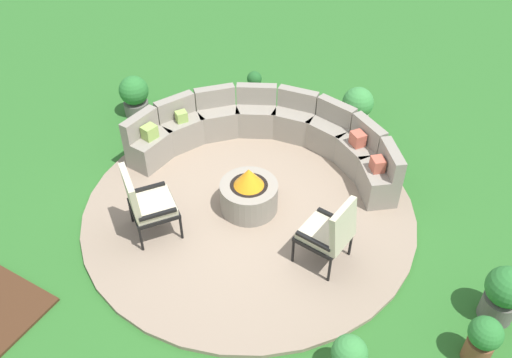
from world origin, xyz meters
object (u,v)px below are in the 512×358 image
object	(u,v)px
lounge_chair_front_left	(145,202)
potted_plant_1	(504,293)
potted_plant_5	(483,339)
potted_plant_0	(349,356)
fire_pit	(249,193)
potted_plant_3	(254,84)
lounge_chair_front_right	(330,232)
potted_plant_2	(134,95)
potted_plant_4	(357,107)
curved_stone_bench	(269,135)

from	to	relation	value
lounge_chair_front_left	potted_plant_1	world-z (taller)	lounge_chair_front_left
potted_plant_5	potted_plant_0	bearing A→B (deg)	-142.99
fire_pit	potted_plant_3	distance (m)	3.05
fire_pit	lounge_chair_front_right	bearing A→B (deg)	-14.66
fire_pit	potted_plant_2	world-z (taller)	fire_pit
fire_pit	potted_plant_3	xyz separation A→B (m)	(-1.45, 2.68, -0.05)
fire_pit	potted_plant_0	distance (m)	2.76
potted_plant_1	potted_plant_2	size ratio (longest dim) A/B	1.06
potted_plant_4	potted_plant_5	size ratio (longest dim) A/B	1.15
potted_plant_2	lounge_chair_front_right	bearing A→B (deg)	-19.11
potted_plant_0	potted_plant_3	distance (m)	5.68
potted_plant_4	potted_plant_1	bearing A→B (deg)	-44.17
curved_stone_bench	lounge_chair_front_right	distance (m)	2.44
potted_plant_0	potted_plant_4	distance (m)	4.69
potted_plant_1	curved_stone_bench	bearing A→B (deg)	159.88
potted_plant_5	potted_plant_2	bearing A→B (deg)	162.99
potted_plant_1	potted_plant_5	distance (m)	0.70
lounge_chair_front_left	curved_stone_bench	bearing A→B (deg)	114.23
curved_stone_bench	potted_plant_2	world-z (taller)	curved_stone_bench
curved_stone_bench	lounge_chair_front_right	world-z (taller)	lounge_chair_front_right
lounge_chair_front_left	potted_plant_2	xyz separation A→B (m)	(-2.08, 2.25, -0.22)
potted_plant_1	potted_plant_2	xyz separation A→B (m)	(-6.46, 1.26, -0.03)
fire_pit	potted_plant_4	world-z (taller)	fire_pit
potted_plant_2	potted_plant_4	size ratio (longest dim) A/B	0.97
curved_stone_bench	lounge_chair_front_left	distance (m)	2.46
potted_plant_3	potted_plant_4	world-z (taller)	potted_plant_4
curved_stone_bench	potted_plant_3	size ratio (longest dim) A/B	7.40
fire_pit	potted_plant_5	size ratio (longest dim) A/B	1.23
curved_stone_bench	potted_plant_0	distance (m)	3.95
lounge_chair_front_left	potted_plant_0	distance (m)	3.19
potted_plant_2	potted_plant_3	bearing A→B (deg)	44.15
curved_stone_bench	potted_plant_3	world-z (taller)	curved_stone_bench
lounge_chair_front_right	potted_plant_2	xyz separation A→B (m)	(-4.40, 1.52, -0.21)
lounge_chair_front_left	potted_plant_1	bearing A→B (deg)	49.66
fire_pit	potted_plant_2	xyz separation A→B (m)	(-3.02, 1.16, 0.06)
lounge_chair_front_right	potted_plant_0	bearing A→B (deg)	-141.54
potted_plant_2	potted_plant_3	distance (m)	2.18
lounge_chair_front_left	potted_plant_5	distance (m)	4.32
potted_plant_2	potted_plant_4	distance (m)	3.89
potted_plant_3	potted_plant_0	bearing A→B (deg)	-50.05
lounge_chair_front_left	potted_plant_4	world-z (taller)	lounge_chair_front_left
curved_stone_bench	lounge_chair_front_left	size ratio (longest dim) A/B	3.68
potted_plant_0	fire_pit	bearing A→B (deg)	142.64
fire_pit	potted_plant_4	size ratio (longest dim) A/B	1.08
lounge_chair_front_left	lounge_chair_front_right	size ratio (longest dim) A/B	1.06
lounge_chair_front_right	potted_plant_4	xyz separation A→B (m)	(-0.83, 3.08, -0.19)
potted_plant_1	potted_plant_3	xyz separation A→B (m)	(-4.90, 2.78, -0.14)
lounge_chair_front_left	potted_plant_5	bearing A→B (deg)	40.88
potted_plant_4	potted_plant_3	bearing A→B (deg)	-178.92
lounge_chair_front_right	potted_plant_3	distance (m)	4.17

